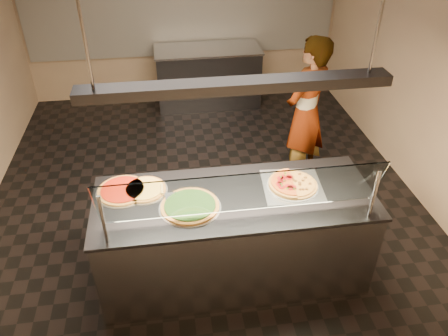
{
  "coord_description": "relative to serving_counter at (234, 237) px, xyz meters",
  "views": [
    {
      "loc": [
        -0.37,
        -4.07,
        3.24
      ],
      "look_at": [
        0.1,
        -0.87,
        1.02
      ],
      "focal_mm": 35.0,
      "sensor_mm": 36.0,
      "label": 1
    }
  ],
  "objects": [
    {
      "name": "ground",
      "position": [
        -0.14,
        1.19,
        -0.48
      ],
      "size": [
        5.0,
        6.0,
        0.02
      ],
      "primitive_type": "cube",
      "color": "black",
      "rests_on": "ground"
    },
    {
      "name": "wall_back",
      "position": [
        -0.14,
        4.2,
        1.03
      ],
      "size": [
        5.0,
        0.02,
        3.0
      ],
      "primitive_type": "cube",
      "color": "tan",
      "rests_on": "ground"
    },
    {
      "name": "wall_right",
      "position": [
        2.37,
        1.19,
        1.03
      ],
      "size": [
        0.02,
        6.0,
        3.0
      ],
      "primitive_type": "cube",
      "color": "tan",
      "rests_on": "ground"
    },
    {
      "name": "tile_band",
      "position": [
        -0.14,
        4.17,
        0.83
      ],
      "size": [
        4.9,
        0.02,
        1.2
      ],
      "primitive_type": "cube",
      "color": "silver",
      "rests_on": "wall_back"
    },
    {
      "name": "serving_counter",
      "position": [
        0.0,
        0.0,
        0.0
      ],
      "size": [
        2.41,
        0.94,
        0.93
      ],
      "color": "#B7B7BC",
      "rests_on": "ground"
    },
    {
      "name": "sneeze_guard",
      "position": [
        0.0,
        -0.34,
        0.76
      ],
      "size": [
        2.17,
        0.18,
        0.54
      ],
      "color": "#B7B7BC",
      "rests_on": "serving_counter"
    },
    {
      "name": "perforated_tray",
      "position": [
        0.53,
        0.08,
        0.47
      ],
      "size": [
        0.55,
        0.55,
        0.01
      ],
      "color": "silver",
      "rests_on": "serving_counter"
    },
    {
      "name": "half_pizza_pepperoni",
      "position": [
        0.43,
        0.08,
        0.5
      ],
      "size": [
        0.25,
        0.44,
        0.05
      ],
      "color": "brown",
      "rests_on": "perforated_tray"
    },
    {
      "name": "half_pizza_sausage",
      "position": [
        0.63,
        0.08,
        0.49
      ],
      "size": [
        0.25,
        0.44,
        0.04
      ],
      "color": "brown",
      "rests_on": "perforated_tray"
    },
    {
      "name": "pizza_spinach",
      "position": [
        -0.39,
        -0.08,
        0.48
      ],
      "size": [
        0.52,
        0.52,
        0.03
      ],
      "color": "silver",
      "rests_on": "serving_counter"
    },
    {
      "name": "pizza_cheese",
      "position": [
        -0.76,
        0.2,
        0.48
      ],
      "size": [
        0.4,
        0.4,
        0.03
      ],
      "color": "silver",
      "rests_on": "serving_counter"
    },
    {
      "name": "pizza_tomato",
      "position": [
        -0.95,
        0.22,
        0.48
      ],
      "size": [
        0.46,
        0.46,
        0.03
      ],
      "color": "silver",
      "rests_on": "serving_counter"
    },
    {
      "name": "pizza_spatula",
      "position": [
        -0.57,
        0.12,
        0.49
      ],
      "size": [
        0.17,
        0.23,
        0.02
      ],
      "color": "#B7B7BC",
      "rests_on": "pizza_spinach"
    },
    {
      "name": "prep_table",
      "position": [
        0.19,
        3.74,
        0.0
      ],
      "size": [
        1.66,
        0.74,
        0.93
      ],
      "color": "#2D2D32",
      "rests_on": "ground"
    },
    {
      "name": "worker",
      "position": [
        1.07,
        1.43,
        0.44
      ],
      "size": [
        0.79,
        0.76,
        1.82
      ],
      "primitive_type": "imported",
      "rotation": [
        0.0,
        0.0,
        3.84
      ],
      "color": "black",
      "rests_on": "ground"
    },
    {
      "name": "heat_lamp_housing",
      "position": [
        0.0,
        0.0,
        1.48
      ],
      "size": [
        2.3,
        0.18,
        0.08
      ],
      "primitive_type": "cube",
      "color": "#2D2D32",
      "rests_on": "ceiling"
    },
    {
      "name": "lamp_rod_left",
      "position": [
        -1.0,
        0.0,
        2.03
      ],
      "size": [
        0.02,
        0.02,
        1.01
      ],
      "primitive_type": "cylinder",
      "color": "#B7B7BC",
      "rests_on": "ceiling"
    },
    {
      "name": "lamp_rod_right",
      "position": [
        1.0,
        0.0,
        2.03
      ],
      "size": [
        0.02,
        0.02,
        1.01
      ],
      "primitive_type": "cylinder",
      "color": "#B7B7BC",
      "rests_on": "ceiling"
    }
  ]
}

